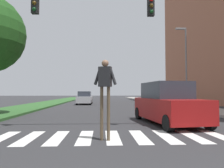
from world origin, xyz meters
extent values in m
plane|color=#2D2D30|center=(0.00, 30.00, 0.00)|extent=(140.00, 140.00, 0.00)
cube|color=silver|center=(-3.60, 6.31, 0.00)|extent=(0.45, 2.20, 0.01)
cube|color=silver|center=(-2.70, 6.31, 0.00)|extent=(0.45, 2.20, 0.01)
cube|color=silver|center=(-1.80, 6.31, 0.00)|extent=(0.45, 2.20, 0.01)
cube|color=silver|center=(-0.90, 6.31, 0.00)|extent=(0.45, 2.20, 0.01)
cube|color=silver|center=(0.00, 6.31, 0.00)|extent=(0.45, 2.20, 0.01)
cube|color=silver|center=(0.90, 6.31, 0.00)|extent=(0.45, 2.20, 0.01)
cube|color=silver|center=(1.80, 6.31, 0.00)|extent=(0.45, 2.20, 0.01)
cube|color=silver|center=(2.70, 6.31, 0.00)|extent=(0.45, 2.20, 0.01)
cube|color=silver|center=(3.60, 6.31, 0.00)|extent=(0.45, 2.20, 0.01)
cube|color=#2D5B28|center=(-7.32, 28.00, 0.07)|extent=(3.79, 64.00, 0.15)
cube|color=#9E9991|center=(8.14, 28.00, 0.07)|extent=(3.00, 64.00, 0.15)
cube|color=black|center=(-3.10, 7.90, 5.10)|extent=(0.28, 0.20, 0.80)
sphere|color=#4C380F|center=(-3.10, 7.78, 5.10)|extent=(0.16, 0.16, 0.16)
sphere|color=#0F3F19|center=(-3.10, 7.78, 4.84)|extent=(0.16, 0.16, 0.16)
cube|color=black|center=(1.70, 7.90, 5.10)|extent=(0.28, 0.20, 0.80)
sphere|color=#4C380F|center=(1.70, 7.78, 5.10)|extent=(0.16, 0.16, 0.16)
sphere|color=#0F3F19|center=(1.70, 7.78, 4.84)|extent=(0.16, 0.16, 0.16)
cylinder|color=slate|center=(7.64, 18.33, 3.90)|extent=(0.14, 0.14, 7.50)
cube|color=gray|center=(7.14, 18.33, 7.55)|extent=(0.90, 0.24, 0.16)
cylinder|color=brown|center=(-0.16, 5.81, 0.82)|extent=(0.13, 0.13, 1.65)
cylinder|color=brown|center=(-0.37, 5.88, 0.82)|extent=(0.13, 0.13, 1.65)
cube|color=#262628|center=(-0.26, 5.84, 1.96)|extent=(0.44, 0.35, 0.62)
cylinder|color=#262628|center=(-0.03, 5.77, 1.99)|extent=(0.28, 0.17, 0.58)
cylinder|color=#262628|center=(-0.49, 5.92, 1.99)|extent=(0.28, 0.17, 0.58)
sphere|color=#8C664C|center=(-0.26, 5.84, 2.38)|extent=(0.28, 0.28, 0.22)
cube|color=maroon|center=(2.77, 9.06, 0.70)|extent=(2.44, 4.79, 0.96)
cube|color=#2D333D|center=(2.74, 9.29, 1.58)|extent=(1.96, 2.71, 0.79)
cylinder|color=black|center=(3.85, 7.32, 0.32)|extent=(0.30, 0.66, 0.64)
cylinder|color=black|center=(2.13, 7.12, 0.32)|extent=(0.30, 0.66, 0.64)
cylinder|color=black|center=(3.41, 11.00, 0.32)|extent=(0.30, 0.66, 0.64)
cylinder|color=black|center=(1.68, 10.79, 0.32)|extent=(0.30, 0.66, 0.64)
cube|color=#B7B7BC|center=(-2.47, 25.48, 0.61)|extent=(1.76, 4.29, 0.77)
cube|color=#2D333D|center=(-2.47, 25.27, 1.31)|extent=(1.54, 1.93, 0.63)
cylinder|color=black|center=(-3.27, 27.17, 0.32)|extent=(0.22, 0.64, 0.64)
cylinder|color=black|center=(-1.68, 27.18, 0.32)|extent=(0.22, 0.64, 0.64)
cylinder|color=black|center=(-3.26, 23.78, 0.32)|extent=(0.22, 0.64, 0.64)
cylinder|color=black|center=(-1.68, 23.79, 0.32)|extent=(0.22, 0.64, 0.64)
camera|label=1|loc=(-0.38, -0.50, 1.47)|focal=32.79mm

